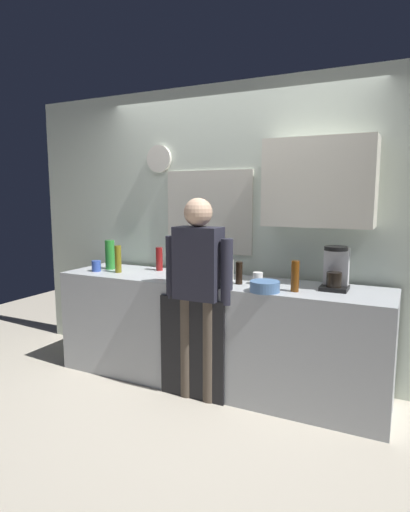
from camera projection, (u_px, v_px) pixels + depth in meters
ground_plane at (199, 397)px, 3.43m from camera, size 8.00×8.00×0.00m
kitchen_counter at (214, 332)px, 3.63m from camera, size 2.84×0.64×0.91m
dishwasher_panel at (192, 349)px, 3.36m from camera, size 0.56×0.02×0.82m
back_wall_assembly at (244, 224)px, 3.81m from camera, size 4.44×0.42×2.60m
coffee_maker at (336, 270)px, 3.19m from camera, size 0.20×0.20×0.33m
bottle_olive_oil at (118, 259)px, 3.89m from camera, size 0.06×0.06×0.25m
bottle_red_vinegar at (159, 259)px, 4.00m from camera, size 0.06×0.06×0.22m
bottle_clear_soda at (110, 255)px, 4.06m from camera, size 0.09×0.09×0.28m
bottle_dark_sauce at (239, 273)px, 3.39m from camera, size 0.06×0.06×0.18m
bottle_amber_beer at (295, 276)px, 3.12m from camera, size 0.06×0.06×0.23m
cup_blue_mug at (96, 266)px, 3.96m from camera, size 0.08×0.08×0.10m
cup_white_mug at (258, 278)px, 3.39m from camera, size 0.08×0.08×0.10m
mixing_bowl at (265, 286)px, 3.12m from camera, size 0.22×0.22×0.08m
potted_plant at (195, 265)px, 3.52m from camera, size 0.15×0.15×0.23m
storage_canister at (225, 270)px, 3.57m from camera, size 0.14×0.14×0.17m
person_at_sink at (198, 282)px, 3.29m from camera, size 0.57×0.22×1.60m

